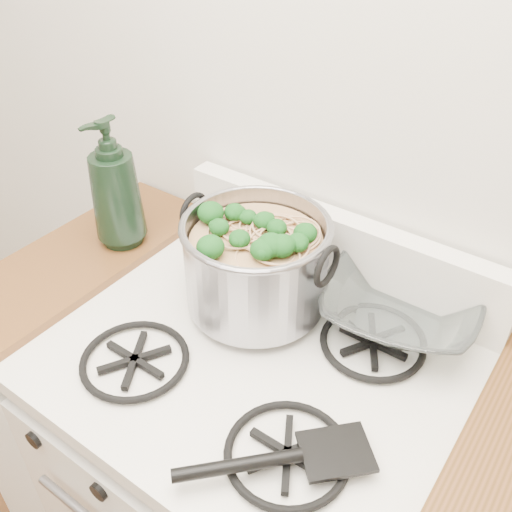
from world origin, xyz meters
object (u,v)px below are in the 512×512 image
(stock_pot, at_px, (256,264))
(bottle, at_px, (114,184))
(gas_range, at_px, (255,491))
(spatula, at_px, (336,449))
(glass_bowl, at_px, (399,312))

(stock_pot, xyz_separation_m, bottle, (-0.38, -0.01, 0.06))
(gas_range, relative_size, bottle, 3.01)
(stock_pot, height_order, spatula, stock_pot)
(stock_pot, xyz_separation_m, glass_bowl, (0.26, 0.12, -0.08))
(gas_range, distance_m, spatula, 0.56)
(stock_pot, bearing_deg, bottle, -178.98)
(spatula, height_order, bottle, bottle)
(gas_range, bearing_deg, glass_bowl, 51.66)
(spatula, xyz_separation_m, bottle, (-0.70, 0.21, 0.14))
(spatula, xyz_separation_m, glass_bowl, (-0.05, 0.34, 0.00))
(gas_range, xyz_separation_m, glass_bowl, (0.18, 0.23, 0.50))
(stock_pot, distance_m, glass_bowl, 0.30)
(spatula, bearing_deg, gas_range, -161.09)
(bottle, bearing_deg, spatula, -12.44)
(gas_range, height_order, bottle, bottle)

